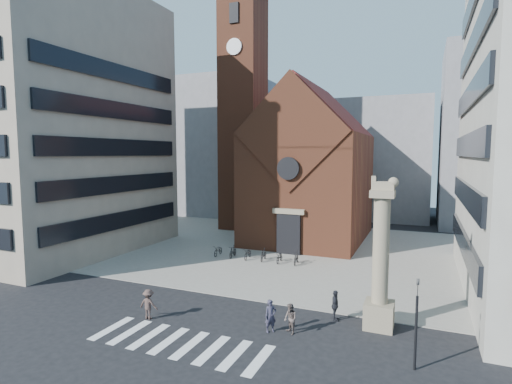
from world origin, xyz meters
TOP-DOWN VIEW (x-y plane):
  - ground at (0.00, 0.00)m, footprint 120.00×120.00m
  - piazza at (0.00, 19.00)m, footprint 46.00×30.00m
  - zebra_crossing at (0.55, -3.00)m, footprint 10.20×3.20m
  - church at (0.00, 25.04)m, footprint 12.00×16.65m
  - campanile at (-10.00, 28.00)m, footprint 5.50×5.50m
  - building_left at (-24.00, 10.00)m, footprint 18.00×20.00m
  - bg_block_left at (-20.00, 40.00)m, footprint 16.00×14.00m
  - bg_block_mid at (6.00, 45.00)m, footprint 14.00×12.00m
  - bg_block_right at (22.00, 42.00)m, footprint 16.00×14.00m
  - lion_column at (10.01, 3.00)m, footprint 1.63×1.60m
  - traffic_light at (12.00, -1.00)m, footprint 0.13×0.16m
  - pedestrian_0 at (4.50, 0.09)m, footprint 0.79×0.78m
  - pedestrian_1 at (5.58, 0.31)m, footprint 1.03×1.02m
  - pedestrian_2 at (7.49, 3.00)m, footprint 0.61×1.14m
  - pedestrian_3 at (-2.90, -1.09)m, footprint 1.22×0.77m
  - scooter_0 at (-6.10, 13.64)m, footprint 0.86×1.96m
  - scooter_1 at (-4.52, 13.64)m, footprint 0.72×1.89m
  - scooter_2 at (-2.94, 13.64)m, footprint 0.86×1.96m
  - scooter_3 at (-1.37, 13.64)m, footprint 0.72×1.89m
  - scooter_4 at (0.21, 13.64)m, footprint 0.86×1.96m
  - scooter_5 at (1.79, 13.64)m, footprint 0.72×1.89m

SIDE VIEW (x-z plane):
  - ground at x=0.00m, z-range 0.00..0.00m
  - zebra_crossing at x=0.55m, z-range 0.00..0.01m
  - piazza at x=0.00m, z-range 0.00..0.05m
  - scooter_0 at x=-6.10m, z-range 0.05..1.05m
  - scooter_2 at x=-2.94m, z-range 0.05..1.05m
  - scooter_4 at x=0.21m, z-range 0.05..1.05m
  - scooter_1 at x=-4.52m, z-range 0.05..1.16m
  - scooter_3 at x=-1.37m, z-range 0.05..1.16m
  - scooter_5 at x=1.79m, z-range 0.05..1.16m
  - pedestrian_1 at x=5.58m, z-range 0.00..1.68m
  - pedestrian_3 at x=-2.90m, z-range 0.00..1.80m
  - pedestrian_0 at x=4.50m, z-range 0.00..1.83m
  - pedestrian_2 at x=7.49m, z-range 0.00..1.84m
  - traffic_light at x=12.00m, z-range 0.14..4.44m
  - lion_column at x=10.01m, z-range -0.88..7.79m
  - church at x=0.00m, z-range -1.02..16.98m
  - bg_block_mid at x=6.00m, z-range 0.00..18.00m
  - bg_block_left at x=-20.00m, z-range 0.00..22.00m
  - bg_block_right at x=22.00m, z-range 0.00..24.00m
  - building_left at x=-24.00m, z-range 0.00..26.00m
  - campanile at x=-10.00m, z-range 0.14..31.34m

